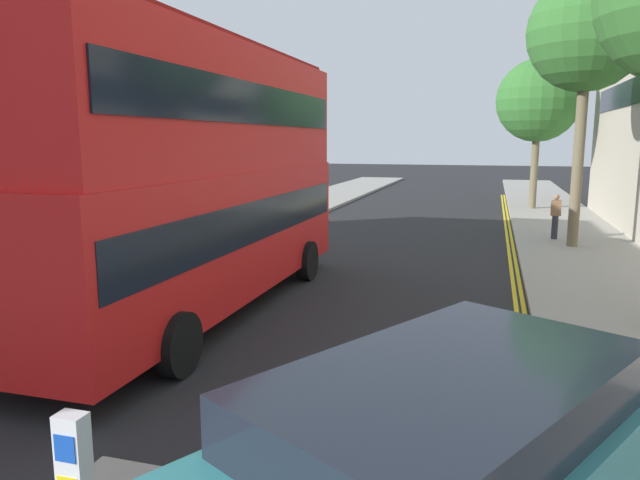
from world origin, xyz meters
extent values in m
cube|color=#9E9991|center=(6.50, 16.00, 0.07)|extent=(4.00, 80.00, 0.14)
cube|color=#9E9991|center=(-6.50, 16.00, 0.07)|extent=(4.00, 80.00, 0.14)
cube|color=yellow|center=(4.40, 14.00, 0.00)|extent=(0.10, 56.00, 0.01)
cube|color=yellow|center=(4.24, 14.00, 0.00)|extent=(0.10, 56.00, 0.01)
cube|color=white|center=(0.00, 4.62, 0.73)|extent=(0.28, 0.20, 0.95)
cube|color=blue|center=(0.00, 4.52, 0.92)|extent=(0.22, 0.01, 0.26)
cube|color=red|center=(-2.25, 11.59, 1.74)|extent=(2.52, 10.80, 2.60)
cube|color=red|center=(-2.25, 11.59, 4.29)|extent=(2.47, 10.59, 2.50)
cube|color=black|center=(-2.25, 11.59, 2.04)|extent=(2.55, 10.37, 0.84)
cube|color=black|center=(-2.25, 11.59, 4.39)|extent=(2.54, 10.16, 0.80)
cube|color=yellow|center=(-2.26, 16.97, 3.29)|extent=(2.00, 0.06, 0.44)
cube|color=maroon|center=(-2.25, 11.59, 5.59)|extent=(2.27, 9.72, 0.10)
cylinder|color=black|center=(-3.51, 14.94, 0.52)|extent=(0.30, 1.04, 1.04)
cylinder|color=black|center=(-1.01, 14.94, 0.52)|extent=(0.30, 1.04, 1.04)
cylinder|color=black|center=(-3.49, 8.24, 0.52)|extent=(0.30, 1.04, 1.04)
cylinder|color=black|center=(-0.99, 8.25, 0.52)|extent=(0.30, 1.04, 1.04)
cube|color=black|center=(3.40, 4.47, 1.74)|extent=(2.97, 3.50, 0.76)
cylinder|color=black|center=(3.24, 6.05, 0.34)|extent=(0.52, 0.70, 0.68)
cylinder|color=#2D2D38|center=(5.84, 22.93, 0.56)|extent=(0.22, 0.22, 0.85)
cube|color=#8C6647|center=(5.84, 22.93, 1.27)|extent=(0.34, 0.22, 0.56)
sphere|color=#9E7051|center=(5.84, 22.93, 1.66)|extent=(0.20, 0.20, 0.20)
cylinder|color=#6B6047|center=(5.66, 32.96, 2.28)|extent=(0.37, 0.37, 4.27)
cylinder|color=#6B6047|center=(6.41, 32.88, 4.94)|extent=(0.29, 1.56, 1.14)
cylinder|color=#6B6047|center=(5.70, 33.41, 4.73)|extent=(0.95, 0.19, 0.71)
cylinder|color=#6B6047|center=(5.25, 33.01, 4.70)|extent=(0.23, 0.89, 0.67)
cylinder|color=#6B6047|center=(5.51, 32.30, 4.89)|extent=(1.40, 0.42, 1.03)
sphere|color=#33702D|center=(5.66, 32.96, 5.67)|extent=(4.20, 4.20, 4.20)
cylinder|color=#6B6047|center=(6.28, 21.54, 3.04)|extent=(0.35, 0.35, 5.81)
cylinder|color=#6B6047|center=(6.97, 21.41, 6.44)|extent=(0.40, 1.45, 1.07)
cylinder|color=#6B6047|center=(6.57, 21.99, 6.32)|extent=(1.00, 0.71, 0.83)
cylinder|color=#6B6047|center=(5.79, 21.93, 6.38)|extent=(0.90, 1.08, 0.95)
cylinder|color=#6B6047|center=(5.92, 21.32, 6.25)|extent=(0.59, 0.83, 0.68)
cylinder|color=#6B6047|center=(6.39, 20.99, 6.34)|extent=(1.18, 0.36, 0.87)
sphere|color=#33702D|center=(6.28, 21.54, 7.07)|extent=(3.75, 3.75, 3.75)
camera|label=1|loc=(3.59, 0.49, 3.68)|focal=32.82mm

